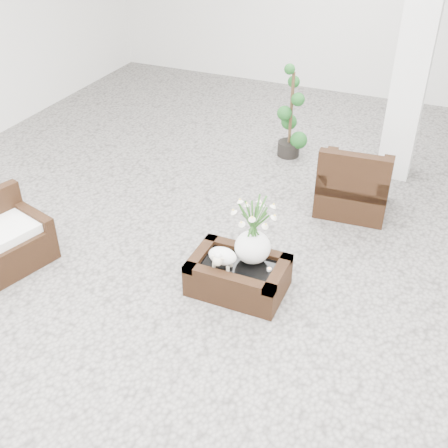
% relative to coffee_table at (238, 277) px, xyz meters
% --- Properties ---
extents(ground, '(11.00, 11.00, 0.00)m').
position_rel_coffee_table_xyz_m(ground, '(-0.21, 0.24, -0.16)').
color(ground, gray).
rests_on(ground, ground).
extents(column, '(0.40, 0.40, 3.50)m').
position_rel_coffee_table_xyz_m(column, '(0.99, 3.04, 1.59)').
color(column, white).
rests_on(column, ground).
extents(coffee_table, '(0.90, 0.60, 0.31)m').
position_rel_coffee_table_xyz_m(coffee_table, '(0.00, 0.00, 0.00)').
color(coffee_table, '#351E0F').
rests_on(coffee_table, ground).
extents(sheep_figurine, '(0.28, 0.23, 0.21)m').
position_rel_coffee_table_xyz_m(sheep_figurine, '(-0.12, -0.10, 0.26)').
color(sheep_figurine, white).
rests_on(sheep_figurine, coffee_table).
extents(planter_narcissus, '(0.44, 0.44, 0.80)m').
position_rel_coffee_table_xyz_m(planter_narcissus, '(0.10, 0.10, 0.56)').
color(planter_narcissus, white).
rests_on(planter_narcissus, coffee_table).
extents(tealight, '(0.04, 0.04, 0.03)m').
position_rel_coffee_table_xyz_m(tealight, '(0.30, 0.02, 0.17)').
color(tealight, white).
rests_on(tealight, coffee_table).
extents(armchair, '(0.85, 0.82, 0.85)m').
position_rel_coffee_table_xyz_m(armchair, '(0.67, 1.94, 0.27)').
color(armchair, '#351E0F').
rests_on(armchair, ground).
extents(topiary, '(0.34, 0.34, 1.28)m').
position_rel_coffee_table_xyz_m(topiary, '(-0.45, 2.97, 0.48)').
color(topiary, '#174718').
rests_on(topiary, ground).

